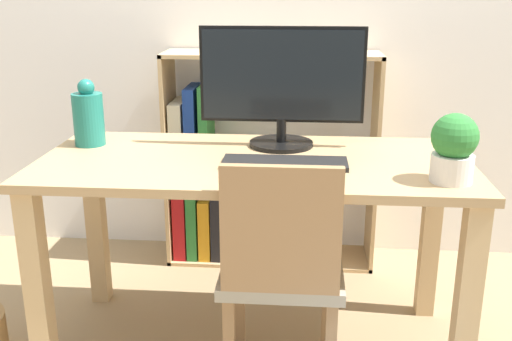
{
  "coord_description": "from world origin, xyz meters",
  "views": [
    {
      "loc": [
        0.17,
        -1.98,
        1.33
      ],
      "look_at": [
        0.0,
        0.1,
        0.67
      ],
      "focal_mm": 42.0,
      "sensor_mm": 36.0,
      "label": 1
    }
  ],
  "objects": [
    {
      "name": "chair",
      "position": [
        0.11,
        -0.23,
        0.45
      ],
      "size": [
        0.4,
        0.4,
        0.82
      ],
      "rotation": [
        0.0,
        0.0,
        0.03
      ],
      "color": "#9E937F",
      "rests_on": "ground_plane"
    },
    {
      "name": "monitor",
      "position": [
        0.09,
        0.18,
        0.98
      ],
      "size": [
        0.6,
        0.24,
        0.44
      ],
      "color": "black",
      "rests_on": "desk"
    },
    {
      "name": "vase",
      "position": [
        -0.63,
        0.14,
        0.85
      ],
      "size": [
        0.11,
        0.11,
        0.25
      ],
      "color": "#1E7266",
      "rests_on": "desk"
    },
    {
      "name": "desk",
      "position": [
        0.0,
        0.0,
        0.61
      ],
      "size": [
        1.49,
        0.69,
        0.74
      ],
      "color": "tan",
      "rests_on": "ground_plane"
    },
    {
      "name": "keyboard",
      "position": [
        0.11,
        -0.07,
        0.75
      ],
      "size": [
        0.42,
        0.14,
        0.02
      ],
      "color": "black",
      "rests_on": "desk"
    },
    {
      "name": "potted_plant",
      "position": [
        0.62,
        -0.2,
        0.85
      ],
      "size": [
        0.14,
        0.14,
        0.21
      ],
      "color": "silver",
      "rests_on": "desk"
    },
    {
      "name": "bookshelf",
      "position": [
        -0.18,
        0.76,
        0.42
      ],
      "size": [
        0.99,
        0.28,
        1.02
      ],
      "color": "tan",
      "rests_on": "ground_plane"
    }
  ]
}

